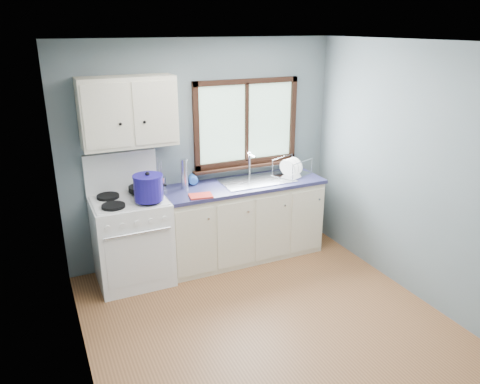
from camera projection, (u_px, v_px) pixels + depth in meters
name	position (u px, v px, depth m)	size (l,w,h in m)	color
floor	(276.00, 333.00, 4.23)	(3.20, 3.60, 0.02)	brown
ceiling	(286.00, 41.00, 3.38)	(3.20, 3.60, 0.02)	white
wall_back	(203.00, 152.00, 5.35)	(3.20, 0.02, 2.50)	slate
wall_front	(465.00, 327.00, 2.26)	(3.20, 0.02, 2.50)	slate
wall_left	(73.00, 239.00, 3.17)	(0.02, 3.60, 2.50)	slate
wall_right	(429.00, 178.00, 4.44)	(0.02, 3.60, 2.50)	slate
gas_range	(132.00, 238.00, 4.95)	(0.76, 0.69, 1.36)	white
base_cabinets	(243.00, 224.00, 5.50)	(1.85, 0.60, 0.88)	beige
countertop	(243.00, 185.00, 5.34)	(1.89, 0.64, 0.04)	#202045
sink	(257.00, 186.00, 5.42)	(0.84, 0.46, 0.44)	silver
window	(247.00, 129.00, 5.45)	(1.36, 0.10, 1.03)	#9EC6A8
upper_cabinets	(128.00, 112.00, 4.67)	(0.95, 0.35, 0.70)	beige
skillet	(142.00, 188.00, 4.95)	(0.41, 0.27, 0.05)	black
stockpot	(148.00, 187.00, 4.67)	(0.37, 0.37, 0.30)	navy
utensil_crock	(161.00, 183.00, 5.09)	(0.13, 0.13, 0.37)	silver
thermos	(184.00, 174.00, 5.10)	(0.08, 0.08, 0.33)	silver
soap_bottle	(193.00, 174.00, 5.19)	(0.11, 0.11, 0.27)	blue
dish_towel	(201.00, 196.00, 4.91)	(0.24, 0.17, 0.02)	red
dish_rack	(292.00, 171.00, 5.59)	(0.50, 0.45, 0.21)	silver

